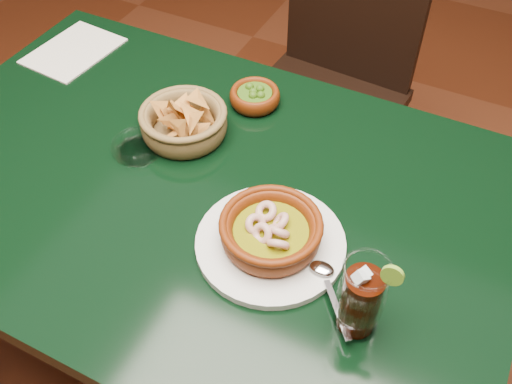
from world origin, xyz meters
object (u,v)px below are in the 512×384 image
at_px(dining_table, 198,216).
at_px(shrimp_plate, 271,234).
at_px(cola_drink, 361,298).
at_px(dining_chair, 330,85).
at_px(chip_basket, 184,122).

bearing_deg(dining_table, shrimp_plate, -20.15).
relative_size(dining_table, cola_drink, 7.19).
bearing_deg(dining_chair, dining_table, -91.50).
xyz_separation_m(dining_chair, chip_basket, (-0.11, -0.60, 0.27)).
bearing_deg(dining_chair, shrimp_plate, -77.36).
bearing_deg(cola_drink, dining_table, 158.41).
bearing_deg(shrimp_plate, dining_table, 159.85).
relative_size(chip_basket, cola_drink, 1.25).
height_order(dining_table, dining_chair, dining_chair).
distance_m(dining_table, dining_chair, 0.72).
distance_m(chip_basket, cola_drink, 0.53).
distance_m(dining_table, shrimp_plate, 0.24).
relative_size(dining_table, dining_chair, 1.30).
distance_m(dining_table, cola_drink, 0.44).
xyz_separation_m(dining_table, chip_basket, (-0.09, 0.11, 0.13)).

